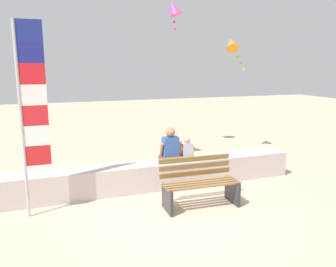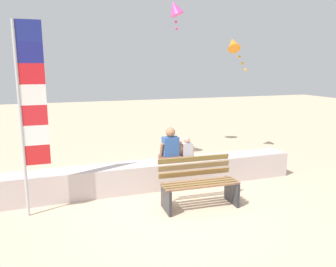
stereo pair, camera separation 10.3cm
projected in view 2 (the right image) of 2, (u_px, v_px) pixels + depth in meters
name	position (u px, v px, depth m)	size (l,w,h in m)	color
ground_plane	(179.00, 210.00, 6.08)	(40.00, 40.00, 0.00)	#CEB392
seawall_ledge	(157.00, 175.00, 7.20)	(6.19, 0.58, 0.56)	beige
park_bench	(199.00, 185.00, 6.23)	(1.44, 0.66, 0.88)	#8C6142
person_adult	(170.00, 148.00, 7.17)	(0.48, 0.35, 0.73)	brown
person_child	(187.00, 151.00, 7.31)	(0.33, 0.24, 0.50)	brown
flag_banner	(29.00, 105.00, 5.54)	(0.45, 0.05, 3.27)	#B7B7BC
kite_orange	(233.00, 44.00, 9.47)	(0.66, 0.59, 1.02)	orange
kite_magenta	(175.00, 8.00, 9.74)	(0.66, 0.62, 0.84)	#DB3D9E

